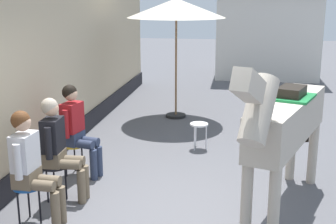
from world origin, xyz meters
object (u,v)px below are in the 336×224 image
object	(u,v)px
seated_visitor_far	(76,126)
cafe_parasol	(176,9)
seated_visitor_near	(31,162)
seated_visitor_middle	(58,144)
saddled_horse_center	(285,123)
spare_stool_white	(199,127)

from	to	relation	value
seated_visitor_far	cafe_parasol	bearing A→B (deg)	74.56
seated_visitor_near	seated_visitor_middle	bearing A→B (deg)	85.03
seated_visitor_middle	cafe_parasol	distance (m)	4.80
saddled_horse_center	cafe_parasol	size ratio (longest dim) A/B	1.11
seated_visitor_far	saddled_horse_center	xyz separation A→B (m)	(2.93, -0.74, 0.38)
seated_visitor_far	spare_stool_white	distance (m)	2.30
seated_visitor_near	seated_visitor_far	size ratio (longest dim) A/B	1.00
seated_visitor_near	seated_visitor_far	xyz separation A→B (m)	(-0.01, 1.54, 0.00)
seated_visitor_near	spare_stool_white	bearing A→B (deg)	61.08
seated_visitor_near	saddled_horse_center	size ratio (longest dim) A/B	0.49
seated_visitor_near	seated_visitor_far	bearing A→B (deg)	90.22
seated_visitor_near	seated_visitor_far	world-z (taller)	same
seated_visitor_far	spare_stool_white	bearing A→B (deg)	41.79
seated_visitor_far	spare_stool_white	size ratio (longest dim) A/B	3.02
seated_visitor_near	cafe_parasol	size ratio (longest dim) A/B	0.54
seated_visitor_near	spare_stool_white	size ratio (longest dim) A/B	3.02
seated_visitor_middle	spare_stool_white	size ratio (longest dim) A/B	3.02
saddled_horse_center	seated_visitor_far	bearing A→B (deg)	165.82
cafe_parasol	seated_visitor_near	bearing A→B (deg)	-100.86
seated_visitor_middle	spare_stool_white	world-z (taller)	seated_visitor_middle
cafe_parasol	seated_visitor_middle	bearing A→B (deg)	-101.75
saddled_horse_center	cafe_parasol	world-z (taller)	cafe_parasol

